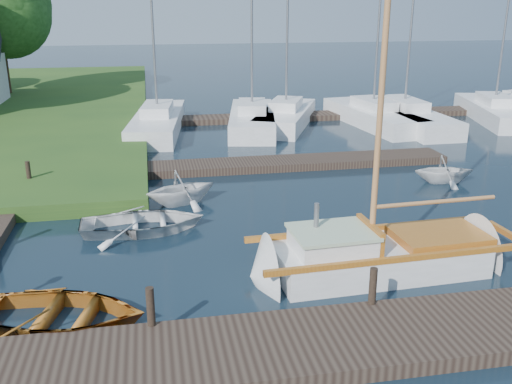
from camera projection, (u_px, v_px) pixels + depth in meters
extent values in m
plane|color=black|center=(256.00, 232.00, 16.31)|extent=(160.00, 160.00, 0.00)
cube|color=black|center=(315.00, 344.00, 10.67)|extent=(18.00, 2.20, 0.30)
cube|color=black|center=(275.00, 164.00, 22.68)|extent=(14.00, 1.60, 0.30)
cube|color=black|center=(374.00, 114.00, 32.95)|extent=(30.00, 1.60, 0.30)
cylinder|color=black|center=(151.00, 307.00, 10.90)|extent=(0.16, 0.16, 0.80)
cylinder|color=black|center=(373.00, 286.00, 11.69)|extent=(0.16, 0.16, 0.80)
cylinder|color=black|center=(29.00, 173.00, 19.52)|extent=(0.16, 0.16, 0.80)
cube|color=silver|center=(377.00, 263.00, 13.83)|extent=(5.09, 2.24, 0.90)
cone|color=silver|center=(488.00, 251.00, 14.51)|extent=(1.39, 2.02, 1.96)
cone|color=silver|center=(260.00, 275.00, 13.18)|extent=(1.09, 2.01, 1.96)
cube|color=#8E4615|center=(363.00, 229.00, 14.54)|extent=(6.20, 0.42, 0.14)
cube|color=#8E4615|center=(397.00, 260.00, 12.81)|extent=(6.20, 0.42, 0.14)
cube|color=#8E4615|center=(503.00, 231.00, 14.42)|extent=(0.17, 1.10, 0.14)
cube|color=silver|center=(332.00, 242.00, 13.36)|extent=(1.87, 1.48, 0.44)
cube|color=#B1C9A5|center=(332.00, 232.00, 13.28)|extent=(1.97, 1.59, 0.08)
cube|color=#8E4615|center=(370.00, 235.00, 13.54)|extent=(0.19, 1.40, 0.60)
cylinder|color=slate|center=(316.00, 215.00, 13.39)|extent=(0.12, 0.12, 0.60)
cube|color=#8E4615|center=(439.00, 236.00, 14.01)|extent=(2.27, 1.60, 0.20)
cylinder|color=#9E6F41|center=(383.00, 68.00, 12.33)|extent=(0.14, 0.14, 8.40)
cylinder|color=#9E6F41|center=(435.00, 202.00, 13.69)|extent=(3.20, 0.25, 0.10)
imported|color=#8E4615|center=(56.00, 308.00, 11.48)|extent=(4.12, 3.39, 0.74)
imported|color=silver|center=(143.00, 219.00, 16.26)|extent=(3.55, 2.58, 0.72)
imported|color=silver|center=(181.00, 186.00, 18.41)|extent=(2.93, 2.74, 1.24)
imported|color=silver|center=(444.00, 168.00, 20.64)|extent=(2.35, 2.10, 1.12)
cube|color=silver|center=(158.00, 123.00, 29.00)|extent=(3.29, 8.91, 0.90)
cube|color=silver|center=(157.00, 109.00, 28.78)|extent=(1.78, 3.20, 0.50)
cylinder|color=slate|center=(151.00, 3.00, 27.18)|extent=(0.12, 0.12, 10.66)
cube|color=silver|center=(252.00, 120.00, 29.66)|extent=(3.59, 8.22, 0.90)
cube|color=silver|center=(252.00, 107.00, 29.44)|extent=(1.88, 2.99, 0.50)
cylinder|color=slate|center=(252.00, 22.00, 28.12)|extent=(0.12, 0.12, 8.87)
cube|color=silver|center=(286.00, 117.00, 30.35)|extent=(4.94, 7.55, 0.90)
cube|color=silver|center=(286.00, 104.00, 30.13)|extent=(2.31, 2.90, 0.50)
cube|color=silver|center=(373.00, 117.00, 30.49)|extent=(3.13, 8.22, 0.90)
cube|color=silver|center=(374.00, 104.00, 30.27)|extent=(1.72, 2.95, 0.50)
cube|color=silver|center=(404.00, 116.00, 30.60)|extent=(2.29, 9.09, 0.90)
cube|color=silver|center=(405.00, 103.00, 30.38)|extent=(1.43, 3.19, 0.50)
cylinder|color=slate|center=(413.00, 0.00, 28.73)|extent=(0.12, 0.12, 10.98)
cube|color=silver|center=(494.00, 112.00, 31.81)|extent=(4.16, 8.53, 0.90)
cube|color=silver|center=(496.00, 99.00, 31.59)|extent=(2.07, 3.14, 0.50)
cylinder|color=#332114|center=(5.00, 65.00, 37.71)|extent=(0.36, 0.36, 3.67)
sphere|color=#1D4315|center=(6.00, 13.00, 36.50)|extent=(5.71, 5.71, 5.71)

